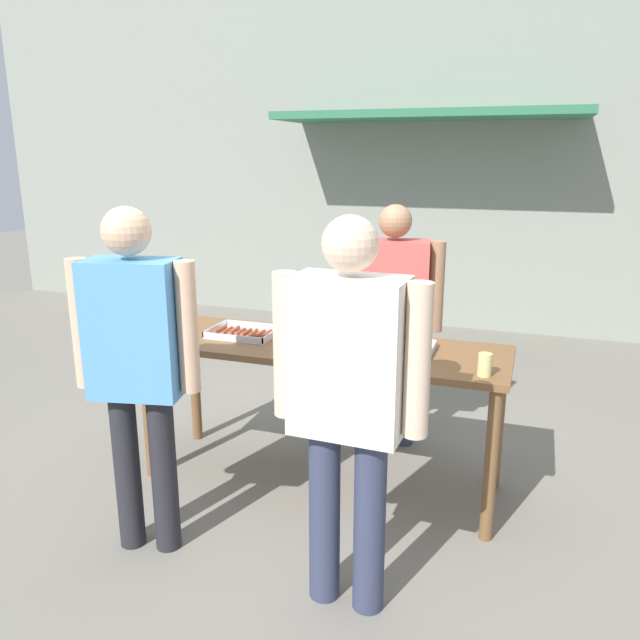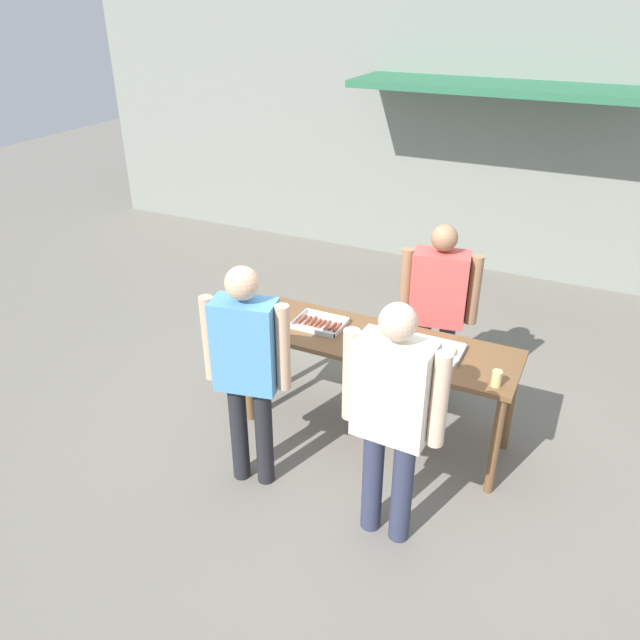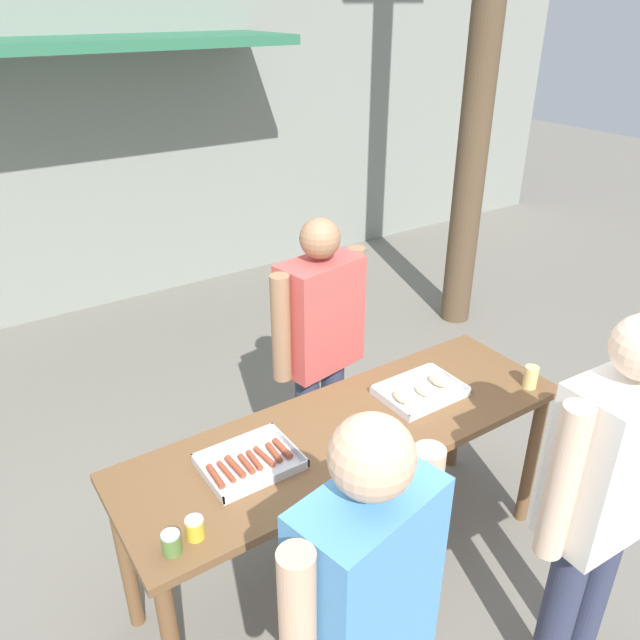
{
  "view_description": "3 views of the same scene",
  "coord_description": "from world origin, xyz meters",
  "px_view_note": "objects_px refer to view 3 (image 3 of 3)",
  "views": [
    {
      "loc": [
        1.17,
        -3.38,
        2.03
      ],
      "look_at": [
        0.0,
        0.0,
        1.06
      ],
      "focal_mm": 35.0,
      "sensor_mm": 36.0,
      "label": 1
    },
    {
      "loc": [
        1.44,
        -4.06,
        3.39
      ],
      "look_at": [
        -0.52,
        0.03,
        0.96
      ],
      "focal_mm": 35.0,
      "sensor_mm": 36.0,
      "label": 2
    },
    {
      "loc": [
        -1.44,
        -1.9,
        2.71
      ],
      "look_at": [
        0.29,
        0.69,
        1.1
      ],
      "focal_mm": 35.0,
      "sensor_mm": 36.0,
      "label": 3
    }
  ],
  "objects_px": {
    "beer_cup": "(531,377)",
    "person_customer_with_cup": "(607,488)",
    "condiment_jar_ketchup": "(195,528)",
    "condiment_jar_mustard": "(171,543)",
    "food_tray_buns": "(421,391)",
    "person_customer_holding_hotdog": "(364,615)",
    "food_tray_sausages": "(250,463)",
    "person_server_behind_table": "(320,336)"
  },
  "relations": [
    {
      "from": "beer_cup",
      "to": "person_customer_holding_hotdog",
      "type": "height_order",
      "value": "person_customer_holding_hotdog"
    },
    {
      "from": "food_tray_sausages",
      "to": "person_customer_holding_hotdog",
      "type": "height_order",
      "value": "person_customer_holding_hotdog"
    },
    {
      "from": "condiment_jar_mustard",
      "to": "beer_cup",
      "type": "distance_m",
      "value": 1.96
    },
    {
      "from": "food_tray_buns",
      "to": "condiment_jar_mustard",
      "type": "xyz_separation_m",
      "value": [
        -1.45,
        -0.26,
        0.03
      ]
    },
    {
      "from": "food_tray_buns",
      "to": "person_customer_with_cup",
      "type": "height_order",
      "value": "person_customer_with_cup"
    },
    {
      "from": "food_tray_sausages",
      "to": "condiment_jar_mustard",
      "type": "height_order",
      "value": "condiment_jar_mustard"
    },
    {
      "from": "person_server_behind_table",
      "to": "beer_cup",
      "type": "bearing_deg",
      "value": -63.01
    },
    {
      "from": "beer_cup",
      "to": "person_customer_holding_hotdog",
      "type": "distance_m",
      "value": 1.76
    },
    {
      "from": "condiment_jar_ketchup",
      "to": "food_tray_buns",
      "type": "bearing_deg",
      "value": 10.29
    },
    {
      "from": "food_tray_buns",
      "to": "condiment_jar_ketchup",
      "type": "xyz_separation_m",
      "value": [
        -1.35,
        -0.24,
        0.03
      ]
    },
    {
      "from": "food_tray_sausages",
      "to": "person_server_behind_table",
      "type": "bearing_deg",
      "value": 39.42
    },
    {
      "from": "food_tray_sausages",
      "to": "food_tray_buns",
      "type": "bearing_deg",
      "value": 0.12
    },
    {
      "from": "beer_cup",
      "to": "person_customer_with_cup",
      "type": "bearing_deg",
      "value": -123.63
    },
    {
      "from": "food_tray_sausages",
      "to": "person_customer_with_cup",
      "type": "relative_size",
      "value": 0.23
    },
    {
      "from": "food_tray_sausages",
      "to": "person_customer_holding_hotdog",
      "type": "relative_size",
      "value": 0.23
    },
    {
      "from": "condiment_jar_ketchup",
      "to": "person_customer_holding_hotdog",
      "type": "distance_m",
      "value": 0.76
    },
    {
      "from": "condiment_jar_mustard",
      "to": "condiment_jar_ketchup",
      "type": "relative_size",
      "value": 1.0
    },
    {
      "from": "beer_cup",
      "to": "person_customer_with_cup",
      "type": "height_order",
      "value": "person_customer_with_cup"
    },
    {
      "from": "condiment_jar_mustard",
      "to": "food_tray_buns",
      "type": "bearing_deg",
      "value": 10.31
    },
    {
      "from": "food_tray_sausages",
      "to": "person_customer_holding_hotdog",
      "type": "distance_m",
      "value": 0.97
    },
    {
      "from": "food_tray_sausages",
      "to": "food_tray_buns",
      "type": "height_order",
      "value": "food_tray_buns"
    },
    {
      "from": "beer_cup",
      "to": "person_customer_with_cup",
      "type": "xyz_separation_m",
      "value": [
        -0.5,
        -0.76,
        0.09
      ]
    },
    {
      "from": "condiment_jar_mustard",
      "to": "beer_cup",
      "type": "xyz_separation_m",
      "value": [
        1.96,
        -0.0,
        0.02
      ]
    },
    {
      "from": "person_server_behind_table",
      "to": "condiment_jar_ketchup",
      "type": "bearing_deg",
      "value": -151.97
    },
    {
      "from": "condiment_jar_mustard",
      "to": "person_customer_holding_hotdog",
      "type": "height_order",
      "value": "person_customer_holding_hotdog"
    },
    {
      "from": "food_tray_sausages",
      "to": "food_tray_buns",
      "type": "relative_size",
      "value": 0.97
    },
    {
      "from": "beer_cup",
      "to": "person_server_behind_table",
      "type": "xyz_separation_m",
      "value": [
        -0.69,
        0.93,
        0.03
      ]
    },
    {
      "from": "person_server_behind_table",
      "to": "person_customer_holding_hotdog",
      "type": "relative_size",
      "value": 0.95
    },
    {
      "from": "condiment_jar_mustard",
      "to": "person_customer_holding_hotdog",
      "type": "xyz_separation_m",
      "value": [
        0.35,
        -0.69,
        0.11
      ]
    },
    {
      "from": "food_tray_sausages",
      "to": "person_server_behind_table",
      "type": "height_order",
      "value": "person_server_behind_table"
    },
    {
      "from": "food_tray_sausages",
      "to": "beer_cup",
      "type": "xyz_separation_m",
      "value": [
        1.5,
        -0.26,
        0.05
      ]
    },
    {
      "from": "condiment_jar_ketchup",
      "to": "person_customer_holding_hotdog",
      "type": "xyz_separation_m",
      "value": [
        0.25,
        -0.71,
        0.11
      ]
    },
    {
      "from": "condiment_jar_ketchup",
      "to": "person_customer_with_cup",
      "type": "relative_size",
      "value": 0.05
    },
    {
      "from": "condiment_jar_mustard",
      "to": "person_customer_with_cup",
      "type": "relative_size",
      "value": 0.05
    },
    {
      "from": "food_tray_buns",
      "to": "condiment_jar_mustard",
      "type": "distance_m",
      "value": 1.47
    },
    {
      "from": "person_customer_holding_hotdog",
      "to": "person_customer_with_cup",
      "type": "bearing_deg",
      "value": 164.82
    },
    {
      "from": "food_tray_buns",
      "to": "food_tray_sausages",
      "type": "bearing_deg",
      "value": -179.88
    },
    {
      "from": "beer_cup",
      "to": "person_server_behind_table",
      "type": "bearing_deg",
      "value": 126.8
    },
    {
      "from": "condiment_jar_ketchup",
      "to": "person_customer_holding_hotdog",
      "type": "relative_size",
      "value": 0.05
    },
    {
      "from": "person_customer_with_cup",
      "to": "person_customer_holding_hotdog",
      "type": "bearing_deg",
      "value": -1.12
    },
    {
      "from": "condiment_jar_mustard",
      "to": "condiment_jar_ketchup",
      "type": "xyz_separation_m",
      "value": [
        0.1,
        0.02,
        0.0
      ]
    },
    {
      "from": "person_customer_holding_hotdog",
      "to": "person_server_behind_table",
      "type": "bearing_deg",
      "value": -131.3
    }
  ]
}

